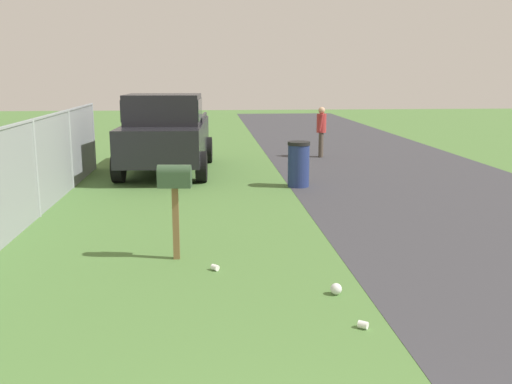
{
  "coord_description": "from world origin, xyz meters",
  "views": [
    {
      "loc": [
        -1.92,
        0.41,
        2.62
      ],
      "look_at": [
        5.02,
        -0.16,
        1.18
      ],
      "focal_mm": 40.5,
      "sensor_mm": 36.0,
      "label": 1
    }
  ],
  "objects_px": {
    "trash_bin": "(299,164)",
    "pedestrian": "(321,128)",
    "pickup_truck": "(166,131)",
    "mailbox": "(175,184)"
  },
  "relations": [
    {
      "from": "trash_bin",
      "to": "pedestrian",
      "type": "relative_size",
      "value": 0.67
    },
    {
      "from": "mailbox",
      "to": "trash_bin",
      "type": "xyz_separation_m",
      "value": [
        5.18,
        -2.57,
        -0.55
      ]
    },
    {
      "from": "pickup_truck",
      "to": "pedestrian",
      "type": "bearing_deg",
      "value": 121.07
    },
    {
      "from": "mailbox",
      "to": "pedestrian",
      "type": "height_order",
      "value": "pedestrian"
    },
    {
      "from": "pickup_truck",
      "to": "trash_bin",
      "type": "xyz_separation_m",
      "value": [
        -2.24,
        -3.21,
        -0.57
      ]
    },
    {
      "from": "mailbox",
      "to": "pickup_truck",
      "type": "xyz_separation_m",
      "value": [
        7.41,
        0.64,
        0.01
      ]
    },
    {
      "from": "trash_bin",
      "to": "pedestrian",
      "type": "height_order",
      "value": "pedestrian"
    },
    {
      "from": "trash_bin",
      "to": "pedestrian",
      "type": "xyz_separation_m",
      "value": [
        4.75,
        -1.46,
        0.37
      ]
    },
    {
      "from": "mailbox",
      "to": "trash_bin",
      "type": "relative_size",
      "value": 1.29
    },
    {
      "from": "trash_bin",
      "to": "pedestrian",
      "type": "bearing_deg",
      "value": -17.07
    }
  ]
}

